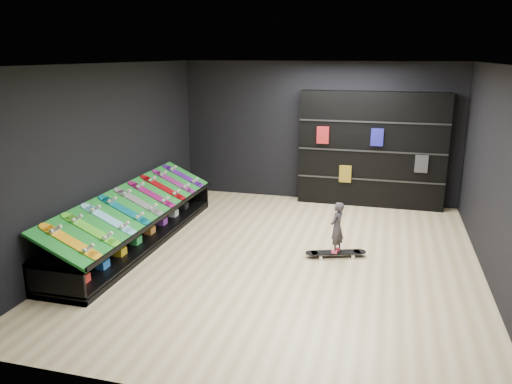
% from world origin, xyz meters
% --- Properties ---
extents(floor, '(6.00, 7.00, 0.01)m').
position_xyz_m(floor, '(0.00, 0.00, 0.00)').
color(floor, beige).
rests_on(floor, ground).
extents(ceiling, '(6.00, 7.00, 0.01)m').
position_xyz_m(ceiling, '(0.00, 0.00, 3.00)').
color(ceiling, white).
rests_on(ceiling, ground).
extents(wall_back, '(6.00, 0.02, 3.00)m').
position_xyz_m(wall_back, '(0.00, 3.50, 1.50)').
color(wall_back, black).
rests_on(wall_back, ground).
extents(wall_front, '(6.00, 0.02, 3.00)m').
position_xyz_m(wall_front, '(0.00, -3.50, 1.50)').
color(wall_front, black).
rests_on(wall_front, ground).
extents(wall_left, '(0.02, 7.00, 3.00)m').
position_xyz_m(wall_left, '(-3.00, 0.00, 1.50)').
color(wall_left, black).
rests_on(wall_left, ground).
extents(wall_right, '(0.02, 7.00, 3.00)m').
position_xyz_m(wall_right, '(3.00, 0.00, 1.50)').
color(wall_right, black).
rests_on(wall_right, ground).
extents(display_rack, '(0.90, 4.50, 0.50)m').
position_xyz_m(display_rack, '(-2.55, 0.00, 0.25)').
color(display_rack, black).
rests_on(display_rack, ground).
extents(turf_ramp, '(0.92, 4.50, 0.46)m').
position_xyz_m(turf_ramp, '(-2.50, 0.00, 0.71)').
color(turf_ramp, '#0F621A').
rests_on(turf_ramp, display_rack).
extents(back_shelving, '(3.01, 0.35, 2.41)m').
position_xyz_m(back_shelving, '(1.17, 3.32, 1.20)').
color(back_shelving, black).
rests_on(back_shelving, ground).
extents(floor_skateboard, '(1.00, 0.53, 0.09)m').
position_xyz_m(floor_skateboard, '(0.81, 0.25, 0.05)').
color(floor_skateboard, black).
rests_on(floor_skateboard, ground).
extents(child, '(0.19, 0.22, 0.50)m').
position_xyz_m(child, '(0.81, 0.25, 0.34)').
color(child, black).
rests_on(child, floor_skateboard).
extents(display_board_0, '(0.93, 0.22, 0.50)m').
position_xyz_m(display_board_0, '(-2.49, -1.90, 0.74)').
color(display_board_0, orange).
rests_on(display_board_0, turf_ramp).
extents(display_board_1, '(0.93, 0.22, 0.50)m').
position_xyz_m(display_board_1, '(-2.49, -1.42, 0.74)').
color(display_board_1, green).
rests_on(display_board_1, turf_ramp).
extents(display_board_2, '(0.93, 0.22, 0.50)m').
position_xyz_m(display_board_2, '(-2.49, -0.95, 0.74)').
color(display_board_2, '#0CB2E5').
rests_on(display_board_2, turf_ramp).
extents(display_board_3, '(0.93, 0.22, 0.50)m').
position_xyz_m(display_board_3, '(-2.49, -0.48, 0.74)').
color(display_board_3, '#0C8C99').
rests_on(display_board_3, turf_ramp).
extents(display_board_4, '(0.93, 0.22, 0.50)m').
position_xyz_m(display_board_4, '(-2.49, 0.00, 0.74)').
color(display_board_4, black).
rests_on(display_board_4, turf_ramp).
extents(display_board_5, '(0.93, 0.22, 0.50)m').
position_xyz_m(display_board_5, '(-2.49, 0.48, 0.74)').
color(display_board_5, '#E5198C').
rests_on(display_board_5, turf_ramp).
extents(display_board_6, '(0.93, 0.22, 0.50)m').
position_xyz_m(display_board_6, '(-2.49, 0.95, 0.74)').
color(display_board_6, red).
rests_on(display_board_6, turf_ramp).
extents(display_board_7, '(0.93, 0.22, 0.50)m').
position_xyz_m(display_board_7, '(-2.49, 1.42, 0.74)').
color(display_board_7, '#2626BF').
rests_on(display_board_7, turf_ramp).
extents(display_board_8, '(0.93, 0.22, 0.50)m').
position_xyz_m(display_board_8, '(-2.49, 1.90, 0.74)').
color(display_board_8, purple).
rests_on(display_board_8, turf_ramp).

